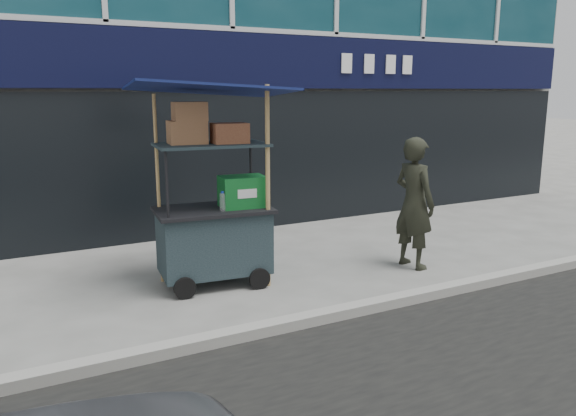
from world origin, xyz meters
TOP-DOWN VIEW (x-y plane):
  - ground at (0.00, 0.00)m, footprint 80.00×80.00m
  - curb at (0.00, -0.20)m, footprint 80.00×0.18m
  - vendor_cart at (-1.27, 1.48)m, footprint 2.01×1.52m
  - vendor_man at (1.40, 0.87)m, footprint 0.51×0.71m

SIDE VIEW (x-z plane):
  - ground at x=0.00m, z-range 0.00..0.00m
  - curb at x=0.00m, z-range 0.00..0.12m
  - vendor_cart at x=-1.27m, z-range -0.38..2.17m
  - vendor_man at x=1.40m, z-range 0.00..1.81m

